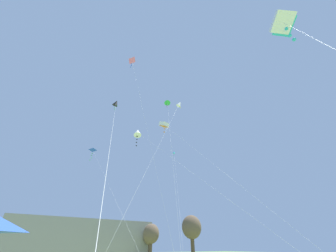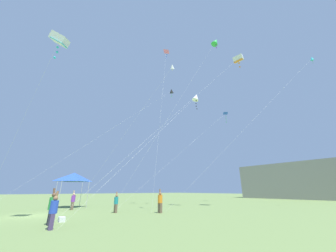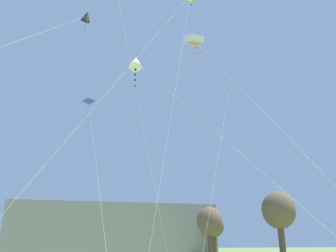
# 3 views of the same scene
# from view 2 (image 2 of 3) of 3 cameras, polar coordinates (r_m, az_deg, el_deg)

# --- Properties ---
(ground_plane) EXTENTS (220.00, 220.00, 0.00)m
(ground_plane) POSITION_cam_2_polar(r_m,az_deg,el_deg) (20.30, -36.06, -21.25)
(ground_plane) COLOR olive
(distant_building) EXTENTS (32.84, 12.16, 8.36)m
(distant_building) POSITION_cam_2_polar(r_m,az_deg,el_deg) (58.38, 38.74, -12.83)
(distant_building) COLOR gray
(distant_building) RESTS_ON ground
(festival_tent) EXTENTS (3.36, 3.36, 4.08)m
(festival_tent) POSITION_cam_2_polar(r_m,az_deg,el_deg) (27.20, -26.73, -13.75)
(festival_tent) COLOR #B7B7BC
(festival_tent) RESTS_ON ground
(cooler_box) EXTENTS (0.55, 0.37, 0.31)m
(cooler_box) POSITION_cam_2_polar(r_m,az_deg,el_deg) (15.52, -29.68, -23.49)
(cooler_box) COLOR white
(cooler_box) RESTS_ON ground
(person_orange_shirt) EXTENTS (0.43, 0.43, 2.10)m
(person_orange_shirt) POSITION_cam_2_polar(r_m,az_deg,el_deg) (18.86, -2.42, -21.91)
(person_orange_shirt) COLOR brown
(person_orange_shirt) RESTS_ON ground
(person_green_shirt) EXTENTS (0.43, 0.43, 2.11)m
(person_green_shirt) POSITION_cam_2_polar(r_m,az_deg,el_deg) (14.43, -31.85, -20.17)
(person_green_shirt) COLOR #282833
(person_green_shirt) RESTS_ON ground
(person_teal_shirt) EXTENTS (0.38, 0.38, 1.85)m
(person_teal_shirt) POSITION_cam_2_polar(r_m,az_deg,el_deg) (19.59, -15.56, -21.54)
(person_teal_shirt) COLOR brown
(person_teal_shirt) RESTS_ON ground
(person_purple_shirt) EXTENTS (0.40, 0.40, 1.96)m
(person_purple_shirt) POSITION_cam_2_polar(r_m,az_deg,el_deg) (23.99, -26.97, -19.55)
(person_purple_shirt) COLOR brown
(person_purple_shirt) RESTS_ON ground
(person_blue_shirt) EXTENTS (0.40, 0.40, 1.94)m
(person_blue_shirt) POSITION_cam_2_polar(r_m,az_deg,el_deg) (12.75, -31.55, -21.10)
(person_blue_shirt) COLOR #473860
(person_blue_shirt) RESTS_ON ground
(kite_white_diamond_0) EXTENTS (5.16, 16.77, 15.56)m
(kite_white_diamond_0) POSITION_cam_2_polar(r_m,az_deg,el_deg) (27.98, 8.51, 8.64)
(kite_white_diamond_0) COLOR silver
(kite_white_diamond_0) RESTS_ON ground
(kite_blue_delta_1) EXTENTS (2.30, 22.99, 16.78)m
(kite_blue_delta_1) POSITION_cam_2_polar(r_m,az_deg,el_deg) (38.88, 17.06, 3.49)
(kite_blue_delta_1) COLOR silver
(kite_blue_delta_1) RESTS_ON ground
(kite_black_diamond_2) EXTENTS (3.99, 19.31, 17.43)m
(kite_black_diamond_2) POSITION_cam_2_polar(r_m,az_deg,el_deg) (30.30, 0.97, 10.53)
(kite_black_diamond_2) COLOR silver
(kite_black_diamond_2) RESTS_ON ground
(kite_white_diamond_3) EXTENTS (9.13, 7.32, 16.41)m
(kite_white_diamond_3) POSITION_cam_2_polar(r_m,az_deg,el_deg) (23.54, 1.20, 17.48)
(kite_white_diamond_3) COLOR silver
(kite_white_diamond_3) RESTS_ON ground
(kite_white_box_4) EXTENTS (9.21, 3.25, 14.45)m
(kite_white_box_4) POSITION_cam_2_polar(r_m,az_deg,el_deg) (19.21, -30.16, 21.70)
(kite_white_box_4) COLOR silver
(kite_white_box_4) RESTS_ON ground
(kite_pink_delta_5) EXTENTS (4.35, 5.18, 23.63)m
(kite_pink_delta_5) POSITION_cam_2_polar(r_m,az_deg,el_deg) (32.69, -0.53, 21.50)
(kite_pink_delta_5) COLOR silver
(kite_pink_delta_5) RESTS_ON ground
(kite_green_diamond_6) EXTENTS (6.11, 11.70, 22.54)m
(kite_green_diamond_6) POSITION_cam_2_polar(r_m,az_deg,el_deg) (29.68, 14.28, 23.58)
(kite_green_diamond_6) COLOR silver
(kite_green_diamond_6) RESTS_ON ground
(kite_cyan_diamond_7) EXTENTS (10.79, 17.74, 19.45)m
(kite_cyan_diamond_7) POSITION_cam_2_polar(r_m,az_deg,el_deg) (33.57, 37.47, 15.81)
(kite_cyan_diamond_7) COLOR silver
(kite_cyan_diamond_7) RESTS_ON ground
(kite_white_box_8) EXTENTS (2.06, 20.60, 20.32)m
(kite_white_box_8) POSITION_cam_2_polar(r_m,az_deg,el_deg) (29.93, 20.59, 18.60)
(kite_white_box_8) COLOR silver
(kite_white_box_8) RESTS_ON ground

